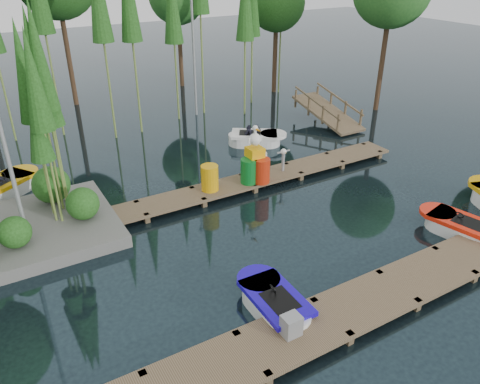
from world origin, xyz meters
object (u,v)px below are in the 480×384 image
boat_red (460,227)px  utility_cabinet (291,325)px  boat_blue (274,303)px  drum_cluster (256,165)px  yellow_barrel (210,178)px  boat_yellow_far (2,188)px

boat_red → utility_cabinet: utility_cabinet is taller
boat_blue → boat_red: boat_red is taller
boat_red → drum_cluster: size_ratio=1.26×
utility_cabinet → yellow_barrel: yellow_barrel is taller
boat_blue → utility_cabinet: 1.15m
boat_blue → utility_cabinet: utility_cabinet is taller
yellow_barrel → boat_red: bearing=-47.3°
boat_blue → drum_cluster: 6.60m
utility_cabinet → yellow_barrel: bearing=77.1°
boat_red → drum_cluster: (-3.69, 5.78, 0.67)m
utility_cabinet → drum_cluster: (3.39, 6.84, 0.36)m
boat_yellow_far → boat_blue: bearing=-77.2°
boat_blue → utility_cabinet: size_ratio=4.89×
boat_blue → drum_cluster: bearing=63.2°
boat_red → boat_yellow_far: 15.25m
boat_yellow_far → yellow_barrel: 7.34m
boat_red → boat_yellow_far: boat_yellow_far is taller
boat_yellow_far → drum_cluster: (8.03, -3.98, 0.62)m
boat_yellow_far → drum_cluster: size_ratio=1.43×
boat_red → yellow_barrel: bearing=119.7°
boat_red → drum_cluster: 6.89m
boat_blue → yellow_barrel: (1.32, 5.94, 0.52)m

